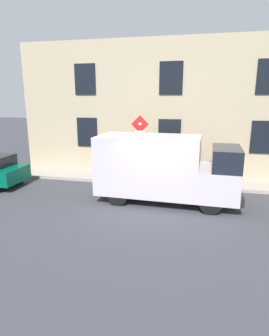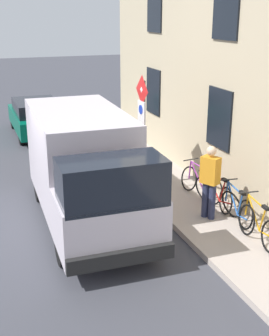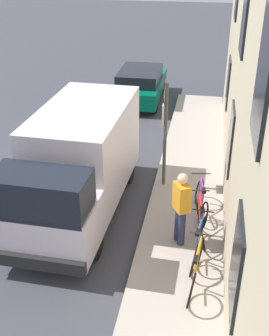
{
  "view_description": "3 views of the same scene",
  "coord_description": "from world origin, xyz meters",
  "px_view_note": "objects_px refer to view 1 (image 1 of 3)",
  "views": [
    {
      "loc": [
        -9.54,
        -1.46,
        3.91
      ],
      "look_at": [
        1.79,
        1.16,
        1.0
      ],
      "focal_mm": 30.42,
      "sensor_mm": 36.0,
      "label": 1
    },
    {
      "loc": [
        -1.48,
        -9.7,
        4.67
      ],
      "look_at": [
        2.19,
        0.18,
        1.01
      ],
      "focal_mm": 48.51,
      "sensor_mm": 36.0,
      "label": 2
    },
    {
      "loc": [
        3.81,
        -9.05,
        6.13
      ],
      "look_at": [
        2.21,
        -0.1,
        1.23
      ],
      "focal_mm": 45.96,
      "sensor_mm": 36.0,
      "label": 3
    }
  ],
  "objects_px": {
    "bicycle_blue": "(205,171)",
    "delivery_van": "(164,167)",
    "bicycle_red": "(188,170)",
    "pedestrian": "(196,161)",
    "sign_post_stacked": "(140,139)",
    "bicycle_purple": "(171,169)",
    "bicycle_orange": "(223,172)"
  },
  "relations": [
    {
      "from": "bicycle_blue",
      "to": "delivery_van",
      "type": "bearing_deg",
      "value": 68.45
    },
    {
      "from": "bicycle_red",
      "to": "pedestrian",
      "type": "distance_m",
      "value": 0.78
    },
    {
      "from": "sign_post_stacked",
      "to": "bicycle_purple",
      "type": "bearing_deg",
      "value": -49.7
    },
    {
      "from": "bicycle_orange",
      "to": "bicycle_blue",
      "type": "bearing_deg",
      "value": 6.29
    },
    {
      "from": "sign_post_stacked",
      "to": "pedestrian",
      "type": "distance_m",
      "value": 2.74
    },
    {
      "from": "sign_post_stacked",
      "to": "delivery_van",
      "type": "bearing_deg",
      "value": -144.98
    },
    {
      "from": "delivery_van",
      "to": "bicycle_red",
      "type": "bearing_deg",
      "value": 77.09
    },
    {
      "from": "delivery_van",
      "to": "bicycle_orange",
      "type": "distance_m",
      "value": 3.95
    },
    {
      "from": "bicycle_purple",
      "to": "pedestrian",
      "type": "xyz_separation_m",
      "value": [
        -0.42,
        -1.16,
        0.56
      ]
    },
    {
      "from": "bicycle_orange",
      "to": "delivery_van",
      "type": "bearing_deg",
      "value": 57.6
    },
    {
      "from": "bicycle_blue",
      "to": "bicycle_purple",
      "type": "bearing_deg",
      "value": 6.42
    },
    {
      "from": "bicycle_orange",
      "to": "bicycle_red",
      "type": "bearing_deg",
      "value": 6.36
    },
    {
      "from": "sign_post_stacked",
      "to": "bicycle_orange",
      "type": "distance_m",
      "value": 4.21
    },
    {
      "from": "sign_post_stacked",
      "to": "pedestrian",
      "type": "xyz_separation_m",
      "value": [
        0.68,
        -2.46,
        -1.01
      ]
    },
    {
      "from": "bicycle_blue",
      "to": "bicycle_orange",
      "type": "bearing_deg",
      "value": -173.64
    },
    {
      "from": "bicycle_blue",
      "to": "bicycle_red",
      "type": "distance_m",
      "value": 0.82
    },
    {
      "from": "sign_post_stacked",
      "to": "pedestrian",
      "type": "height_order",
      "value": "sign_post_stacked"
    },
    {
      "from": "bicycle_orange",
      "to": "bicycle_blue",
      "type": "relative_size",
      "value": 1.0
    },
    {
      "from": "delivery_van",
      "to": "pedestrian",
      "type": "xyz_separation_m",
      "value": [
        2.59,
        -1.12,
        -0.26
      ]
    },
    {
      "from": "bicycle_orange",
      "to": "bicycle_purple",
      "type": "relative_size",
      "value": 1.0
    },
    {
      "from": "bicycle_orange",
      "to": "pedestrian",
      "type": "bearing_deg",
      "value": 24.45
    },
    {
      "from": "bicycle_purple",
      "to": "bicycle_orange",
      "type": "bearing_deg",
      "value": 172.01
    },
    {
      "from": "bicycle_orange",
      "to": "pedestrian",
      "type": "relative_size",
      "value": 1.0
    },
    {
      "from": "bicycle_red",
      "to": "bicycle_purple",
      "type": "height_order",
      "value": "same"
    },
    {
      "from": "sign_post_stacked",
      "to": "bicycle_purple",
      "type": "relative_size",
      "value": 1.67
    },
    {
      "from": "pedestrian",
      "to": "bicycle_red",
      "type": "bearing_deg",
      "value": -169.62
    },
    {
      "from": "delivery_van",
      "to": "pedestrian",
      "type": "height_order",
      "value": "delivery_van"
    },
    {
      "from": "bicycle_red",
      "to": "bicycle_orange",
      "type": "bearing_deg",
      "value": 171.65
    },
    {
      "from": "delivery_van",
      "to": "bicycle_red",
      "type": "distance_m",
      "value": 3.22
    },
    {
      "from": "bicycle_red",
      "to": "pedestrian",
      "type": "relative_size",
      "value": 1.0
    },
    {
      "from": "bicycle_purple",
      "to": "pedestrian",
      "type": "height_order",
      "value": "pedestrian"
    },
    {
      "from": "sign_post_stacked",
      "to": "delivery_van",
      "type": "distance_m",
      "value": 2.45
    }
  ]
}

